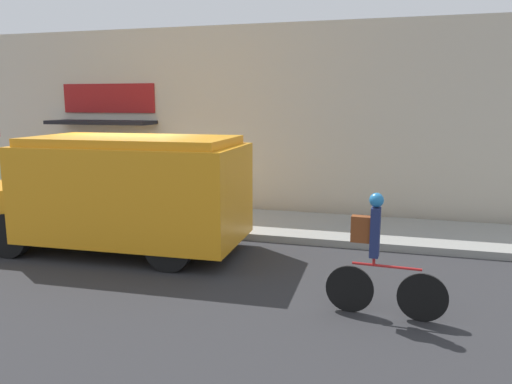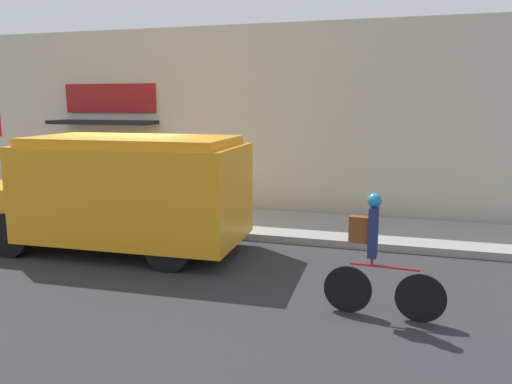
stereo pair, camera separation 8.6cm
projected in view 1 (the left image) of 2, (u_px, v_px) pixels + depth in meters
The scene contains 6 objects.
ground_plane at pixel (139, 232), 11.27m from camera, with size 70.00×70.00×0.00m, color #2B2B2D.
sidewalk at pixel (163, 217), 12.40m from camera, with size 28.00×2.41×0.15m.
storefront at pixel (185, 120), 13.51m from camera, with size 17.66×1.10×4.84m.
school_bus at pixel (120, 192), 9.69m from camera, with size 5.33×2.63×2.26m.
cyclist at pixel (378, 259), 6.76m from camera, with size 1.64×0.21×1.72m.
trash_bin at pixel (62, 193), 13.03m from camera, with size 0.61×0.61×0.78m.
Camera 1 is at (5.52, -9.79, 2.92)m, focal length 35.00 mm.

